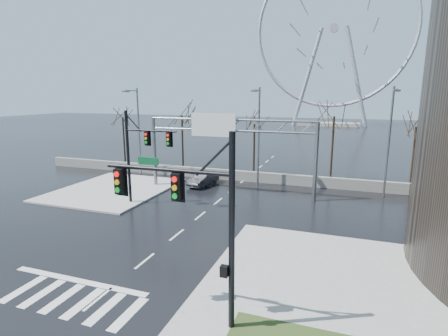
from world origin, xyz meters
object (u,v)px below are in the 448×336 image
at_px(signal_mast_near, 198,211).
at_px(signal_mast_far, 139,149).
at_px(sign_gantry, 225,139).
at_px(ferris_wheel, 334,35).
at_px(car, 203,178).

height_order(signal_mast_near, signal_mast_far, same).
distance_m(signal_mast_near, sign_gantry, 19.79).
height_order(sign_gantry, ferris_wheel, ferris_wheel).
height_order(signal_mast_far, ferris_wheel, ferris_wheel).
distance_m(sign_gantry, ferris_wheel, 82.91).
distance_m(sign_gantry, car, 5.72).
xyz_separation_m(signal_mast_near, ferris_wheel, (-0.14, 99.04, 21.26)).
relative_size(signal_mast_far, car, 1.86).
relative_size(signal_mast_near, sign_gantry, 0.49).
height_order(signal_mast_far, car, signal_mast_far).
relative_size(signal_mast_near, signal_mast_far, 1.00).
bearing_deg(ferris_wheel, signal_mast_far, -97.20).
bearing_deg(signal_mast_near, car, 112.27).
bearing_deg(signal_mast_far, signal_mast_near, -49.74).
bearing_deg(ferris_wheel, sign_gantry, -93.84).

